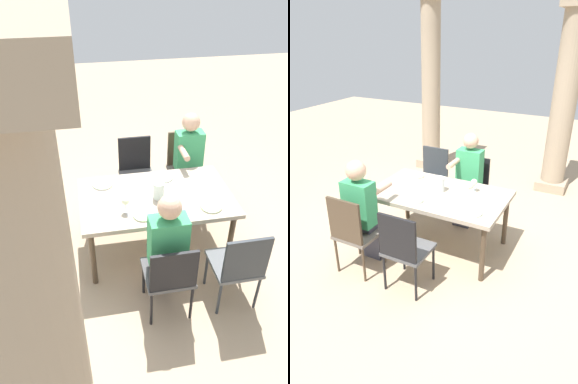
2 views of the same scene
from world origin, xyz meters
TOP-DOWN VIEW (x-y plane):
  - ground_plane at (0.00, 0.00)m, footprint 16.00×16.00m
  - dining_table at (0.00, 0.00)m, footprint 1.62×0.98m
  - chair_west_north at (-0.59, 0.92)m, footprint 0.44×0.44m
  - chair_west_south at (-0.59, -0.92)m, footprint 0.44×0.44m
  - chair_mid_north at (0.06, 0.91)m, footprint 0.44×0.44m
  - chair_mid_south at (0.06, -0.92)m, footprint 0.44×0.44m
  - diner_woman_green at (0.06, 0.73)m, footprint 0.35×0.49m
  - diner_man_white at (-0.58, -0.71)m, footprint 0.35×0.50m
  - stone_column_near at (-1.43, 2.47)m, footprint 0.45×0.45m
  - stone_column_centre at (0.95, 2.47)m, footprint 0.49×0.49m
  - plate_0 at (-0.51, 0.31)m, footprint 0.22×0.22m
  - fork_0 at (-0.66, 0.31)m, footprint 0.03×0.17m
  - spoon_0 at (-0.36, 0.31)m, footprint 0.02×0.17m
  - plate_1 at (-0.16, -0.32)m, footprint 0.21×0.21m
  - fork_1 at (-0.31, -0.32)m, footprint 0.03×0.17m
  - spoon_1 at (-0.01, -0.32)m, footprint 0.03×0.17m
  - plate_2 at (0.19, 0.31)m, footprint 0.21×0.21m
  - wine_glass_2 at (0.36, 0.21)m, footprint 0.08×0.08m
  - fork_2 at (0.04, 0.31)m, footprint 0.04×0.17m
  - spoon_2 at (0.34, 0.31)m, footprint 0.03×0.17m
  - plate_3 at (0.54, -0.31)m, footprint 0.23×0.23m
  - fork_3 at (0.39, -0.31)m, footprint 0.03×0.17m
  - spoon_3 at (0.69, -0.31)m, footprint 0.02×0.17m
  - water_pitcher at (-0.02, 0.04)m, footprint 0.12×0.12m

SIDE VIEW (x-z plane):
  - ground_plane at x=0.00m, z-range 0.00..0.00m
  - chair_mid_north at x=0.06m, z-range 0.07..0.96m
  - chair_west_north at x=-0.59m, z-range 0.06..0.99m
  - chair_mid_south at x=0.06m, z-range 0.06..1.00m
  - chair_west_south at x=-0.59m, z-range 0.06..1.02m
  - dining_table at x=0.00m, z-range 0.30..1.04m
  - diner_woman_green at x=0.06m, z-range 0.05..1.33m
  - diner_man_white at x=-0.58m, z-range 0.05..1.36m
  - fork_0 at x=-0.66m, z-range 0.74..0.75m
  - spoon_0 at x=-0.36m, z-range 0.74..0.75m
  - fork_1 at x=-0.31m, z-range 0.74..0.75m
  - spoon_1 at x=-0.01m, z-range 0.74..0.75m
  - fork_2 at x=0.04m, z-range 0.74..0.75m
  - spoon_2 at x=0.34m, z-range 0.74..0.75m
  - fork_3 at x=0.39m, z-range 0.74..0.75m
  - spoon_3 at x=0.69m, z-range 0.74..0.75m
  - plate_3 at x=0.54m, z-range 0.74..0.76m
  - plate_0 at x=-0.51m, z-range 0.74..0.76m
  - plate_2 at x=0.19m, z-range 0.74..0.76m
  - plate_1 at x=-0.16m, z-range 0.74..0.76m
  - water_pitcher at x=-0.02m, z-range 0.73..0.91m
  - wine_glass_2 at x=0.36m, z-range 0.78..0.95m
  - stone_column_centre at x=0.95m, z-range -0.02..2.89m
  - stone_column_near at x=-1.43m, z-range -0.02..3.07m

